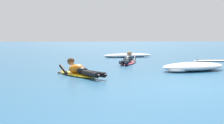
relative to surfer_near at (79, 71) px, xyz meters
name	(u,v)px	position (x,y,z in m)	size (l,w,h in m)	color
ground_plane	(127,59)	(2.75, 7.07, -0.14)	(120.00, 120.00, 0.00)	#235B84
surfer_near	(79,71)	(0.00, 0.00, 0.00)	(1.39, 2.46, 0.55)	yellow
surfer_far	(128,60)	(2.23, 4.16, -0.01)	(1.26, 2.61, 0.54)	#E54C66
drifting_surfboard	(214,61)	(6.41, 4.89, -0.11)	(2.04, 0.67, 0.16)	white
whitewater_front	(128,55)	(3.08, 8.56, -0.04)	(2.91, 1.44, 0.21)	white
whitewater_mid_left	(193,67)	(3.84, 0.98, -0.01)	(2.63, 1.89, 0.28)	white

